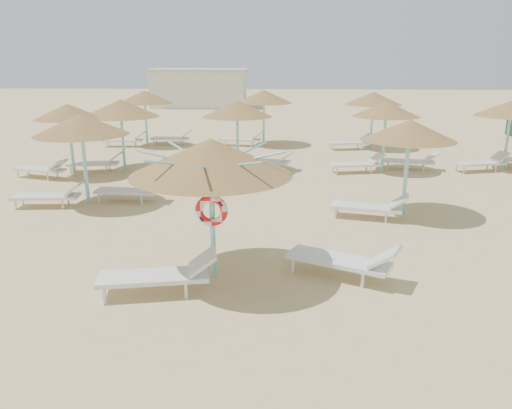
{
  "coord_description": "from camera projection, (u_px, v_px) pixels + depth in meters",
  "views": [
    {
      "loc": [
        1.04,
        -9.28,
        4.28
      ],
      "look_at": [
        0.57,
        0.74,
        1.3
      ],
      "focal_mm": 35.0,
      "sensor_mm": 36.0,
      "label": 1
    }
  ],
  "objects": [
    {
      "name": "palapa_field",
      "position": [
        276.0,
        110.0,
        19.22
      ],
      "size": [
        21.44,
        14.07,
        2.72
      ],
      "color": "#7FDDDC",
      "rests_on": "ground"
    },
    {
      "name": "service_hut",
      "position": [
        199.0,
        88.0,
        43.46
      ],
      "size": [
        8.4,
        4.4,
        3.25
      ],
      "color": "silver",
      "rests_on": "ground"
    },
    {
      "name": "ground",
      "position": [
        226.0,
        276.0,
        10.15
      ],
      "size": [
        120.0,
        120.0,
        0.0
      ],
      "primitive_type": "plane",
      "color": "tan",
      "rests_on": "ground"
    },
    {
      "name": "lounger_main_a",
      "position": [
        162.0,
        274.0,
        9.29
      ],
      "size": [
        2.28,
        1.05,
        0.8
      ],
      "rotation": [
        0.0,
        0.0,
        0.19
      ],
      "color": "silver",
      "rests_on": "ground"
    },
    {
      "name": "lounger_main_b",
      "position": [
        345.0,
        260.0,
        9.95
      ],
      "size": [
        2.29,
        1.56,
        0.81
      ],
      "rotation": [
        0.0,
        0.0,
        -0.45
      ],
      "color": "silver",
      "rests_on": "ground"
    },
    {
      "name": "main_palapa",
      "position": [
        211.0,
        158.0,
        9.45
      ],
      "size": [
        3.13,
        3.13,
        2.81
      ],
      "color": "#7FDDDC",
      "rests_on": "ground"
    }
  ]
}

